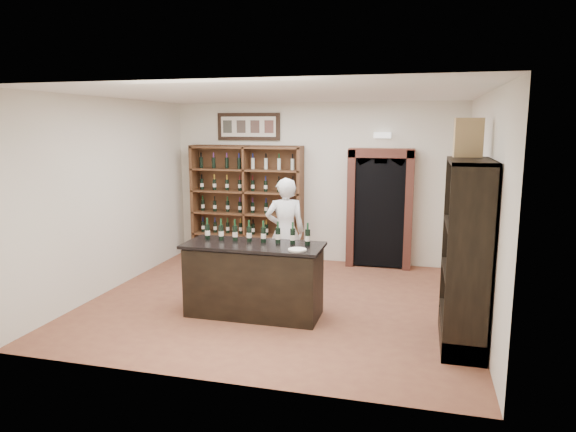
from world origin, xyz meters
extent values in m
plane|color=brown|center=(0.00, 0.00, 0.00)|extent=(5.50, 5.50, 0.00)
plane|color=white|center=(0.00, 0.00, 3.00)|extent=(5.50, 5.50, 0.00)
cube|color=silver|center=(0.00, 2.50, 1.50)|extent=(5.50, 0.04, 3.00)
cube|color=silver|center=(-2.75, 0.00, 1.50)|extent=(0.04, 5.00, 3.00)
cube|color=silver|center=(2.75, 0.00, 1.50)|extent=(0.04, 5.00, 3.00)
cube|color=brown|center=(-1.30, 2.47, 1.10)|extent=(2.20, 0.02, 2.20)
cube|color=brown|center=(-2.37, 2.29, 1.10)|extent=(0.06, 0.38, 2.20)
cube|color=brown|center=(-0.23, 2.29, 1.10)|extent=(0.06, 0.38, 2.20)
cube|color=brown|center=(-1.30, 2.29, 1.10)|extent=(0.04, 0.38, 2.20)
cube|color=brown|center=(-1.30, 2.29, 0.04)|extent=(2.18, 0.38, 0.04)
cube|color=brown|center=(-1.30, 2.29, 0.46)|extent=(2.18, 0.38, 0.04)
cube|color=brown|center=(-1.30, 2.29, 0.89)|extent=(2.18, 0.38, 0.03)
cube|color=brown|center=(-1.30, 2.29, 1.31)|extent=(2.18, 0.38, 0.04)
cube|color=brown|center=(-1.30, 2.29, 1.74)|extent=(2.18, 0.38, 0.04)
cube|color=brown|center=(-1.30, 2.29, 2.16)|extent=(2.18, 0.38, 0.04)
cube|color=black|center=(-1.30, 2.47, 2.55)|extent=(1.25, 0.04, 0.52)
cube|color=black|center=(1.25, 2.34, 1.06)|extent=(0.97, 0.29, 2.05)
cube|color=brown|center=(0.74, 2.32, 1.07)|extent=(0.14, 0.35, 2.15)
cube|color=brown|center=(1.76, 2.32, 1.07)|extent=(0.14, 0.35, 2.15)
cube|color=brown|center=(1.25, 2.32, 2.09)|extent=(1.15, 0.35, 0.16)
cube|color=white|center=(1.25, 2.42, 2.40)|extent=(0.30, 0.10, 0.10)
cube|color=black|center=(-0.20, -0.60, 0.47)|extent=(1.80, 0.70, 0.94)
cube|color=black|center=(-0.20, -0.60, 0.98)|extent=(1.88, 0.78, 0.04)
cylinder|color=black|center=(-0.92, -0.47, 1.10)|extent=(0.07, 0.07, 0.21)
cylinder|color=silver|center=(-0.92, -0.47, 1.09)|extent=(0.07, 0.07, 0.07)
cylinder|color=#184A26|center=(-0.92, -0.47, 1.25)|extent=(0.03, 0.03, 0.09)
cylinder|color=black|center=(-0.71, -0.47, 1.10)|extent=(0.07, 0.07, 0.21)
cylinder|color=silver|center=(-0.71, -0.47, 1.09)|extent=(0.07, 0.07, 0.07)
cylinder|color=#184A26|center=(-0.71, -0.47, 1.25)|extent=(0.03, 0.03, 0.09)
cylinder|color=black|center=(-0.51, -0.47, 1.10)|extent=(0.07, 0.07, 0.21)
cylinder|color=silver|center=(-0.51, -0.47, 1.09)|extent=(0.07, 0.07, 0.07)
cylinder|color=#184A26|center=(-0.51, -0.47, 1.25)|extent=(0.03, 0.03, 0.09)
cylinder|color=black|center=(-0.30, -0.47, 1.10)|extent=(0.07, 0.07, 0.21)
cylinder|color=silver|center=(-0.30, -0.47, 1.09)|extent=(0.07, 0.07, 0.07)
cylinder|color=#184A26|center=(-0.30, -0.47, 1.25)|extent=(0.03, 0.03, 0.09)
cylinder|color=black|center=(-0.10, -0.47, 1.10)|extent=(0.07, 0.07, 0.21)
cylinder|color=silver|center=(-0.10, -0.47, 1.09)|extent=(0.07, 0.07, 0.07)
cylinder|color=#184A26|center=(-0.10, -0.47, 1.25)|extent=(0.03, 0.03, 0.09)
cylinder|color=black|center=(0.11, -0.47, 1.10)|extent=(0.07, 0.07, 0.21)
cylinder|color=silver|center=(0.11, -0.47, 1.09)|extent=(0.07, 0.07, 0.07)
cylinder|color=#184A26|center=(0.11, -0.47, 1.25)|extent=(0.03, 0.03, 0.09)
cylinder|color=black|center=(0.31, -0.47, 1.10)|extent=(0.07, 0.07, 0.21)
cylinder|color=silver|center=(0.31, -0.47, 1.09)|extent=(0.07, 0.07, 0.07)
cylinder|color=#184A26|center=(0.31, -0.47, 1.25)|extent=(0.03, 0.03, 0.09)
cylinder|color=black|center=(0.52, -0.47, 1.10)|extent=(0.07, 0.07, 0.21)
cylinder|color=silver|center=(0.52, -0.47, 1.09)|extent=(0.07, 0.07, 0.07)
cylinder|color=#184A26|center=(0.52, -0.47, 1.25)|extent=(0.03, 0.03, 0.09)
cube|color=black|center=(2.72, -0.90, 1.10)|extent=(0.02, 1.20, 2.20)
cube|color=black|center=(2.49, -1.48, 1.10)|extent=(0.48, 0.04, 2.20)
cube|color=black|center=(2.49, -0.32, 1.10)|extent=(0.48, 0.04, 2.20)
cube|color=black|center=(2.49, -0.90, 2.18)|extent=(0.48, 1.20, 0.04)
cube|color=black|center=(2.49, -0.90, 0.12)|extent=(0.48, 1.20, 0.24)
cube|color=black|center=(2.49, -0.90, 0.35)|extent=(0.48, 1.16, 0.03)
cube|color=black|center=(2.49, -0.90, 0.90)|extent=(0.48, 1.16, 0.03)
cube|color=black|center=(2.49, -0.90, 1.45)|extent=(0.48, 1.16, 0.03)
imported|color=white|center=(-0.14, 0.85, 0.88)|extent=(0.75, 0.61, 1.76)
cylinder|color=silver|center=(0.46, -0.81, 1.01)|extent=(0.24, 0.24, 0.02)
cube|color=#A38356|center=(2.48, -0.50, 2.43)|extent=(0.34, 0.16, 0.46)
camera|label=1|loc=(1.95, -7.01, 2.58)|focal=32.00mm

